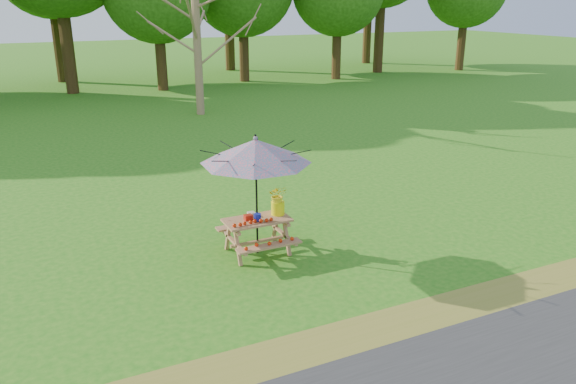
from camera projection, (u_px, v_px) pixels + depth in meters
name	position (u px, v px, depth m)	size (l,w,h in m)	color
ground	(195.00, 278.00, 9.48)	(120.00, 120.00, 0.00)	#237215
drygrass_strip	(259.00, 372.00, 7.09)	(120.00, 1.20, 0.01)	olive
picnic_table	(257.00, 236.00, 10.34)	(1.20, 1.32, 0.67)	#A36A49
patio_umbrella	(256.00, 151.00, 9.82)	(2.62, 2.62, 2.25)	black
produce_bins	(253.00, 216.00, 10.21)	(0.28, 0.40, 0.13)	#AC1D0D
tomatoes_row	(253.00, 222.00, 10.01)	(0.77, 0.13, 0.07)	red
flower_bucket	(278.00, 199.00, 10.36)	(0.41, 0.38, 0.57)	#F6F60C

